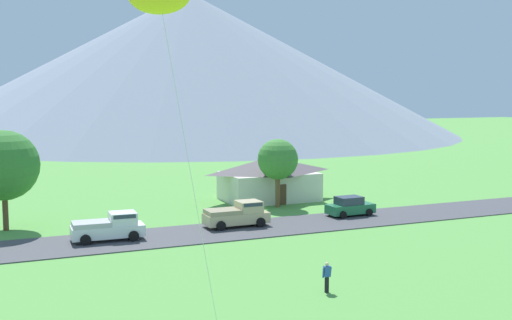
# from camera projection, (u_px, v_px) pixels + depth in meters

# --- Properties ---
(road_strip) EXTENTS (160.00, 6.60, 0.08)m
(road_strip) POSITION_uv_depth(u_px,v_px,m) (173.00, 236.00, 47.66)
(road_strip) COLOR #424247
(road_strip) RESTS_ON ground
(mountain_west_ridge) EXTENTS (111.19, 111.19, 33.74)m
(mountain_west_ridge) POSITION_uv_depth(u_px,v_px,m) (221.00, 71.00, 181.93)
(mountain_west_ridge) COLOR slate
(mountain_west_ridge) RESTS_ON ground
(mountain_far_west_ridge) EXTENTS (100.14, 100.14, 21.26)m
(mountain_far_west_ridge) POSITION_uv_depth(u_px,v_px,m) (225.00, 93.00, 163.53)
(mountain_far_west_ridge) COLOR #8E939E
(mountain_far_west_ridge) RESTS_ON ground
(mountain_east_ridge) EXTENTS (137.14, 137.14, 36.56)m
(mountain_east_ridge) POSITION_uv_depth(u_px,v_px,m) (189.00, 64.00, 164.23)
(mountain_east_ridge) COLOR gray
(mountain_east_ridge) RESTS_ON ground
(house_left_center) EXTENTS (9.77, 6.55, 4.36)m
(house_left_center) POSITION_uv_depth(u_px,v_px,m) (269.00, 178.00, 63.65)
(house_left_center) COLOR beige
(house_left_center) RESTS_ON ground
(tree_near_left) EXTENTS (3.84, 3.84, 6.49)m
(tree_near_left) POSITION_uv_depth(u_px,v_px,m) (278.00, 160.00, 59.38)
(tree_near_left) COLOR brown
(tree_near_left) RESTS_ON ground
(tree_left_of_center) EXTENTS (5.52, 5.52, 7.93)m
(tree_left_of_center) POSITION_uv_depth(u_px,v_px,m) (3.00, 165.00, 49.24)
(tree_left_of_center) COLOR brown
(tree_left_of_center) RESTS_ON ground
(parked_car_green_west_end) EXTENTS (4.25, 2.18, 1.68)m
(parked_car_green_west_end) POSITION_uv_depth(u_px,v_px,m) (350.00, 207.00, 55.38)
(parked_car_green_west_end) COLOR #237042
(parked_car_green_west_end) RESTS_ON road_strip
(pickup_truck_sand_west_side) EXTENTS (5.21, 2.34, 1.99)m
(pickup_truck_sand_west_side) POSITION_uv_depth(u_px,v_px,m) (238.00, 214.00, 50.90)
(pickup_truck_sand_west_side) COLOR #C6B284
(pickup_truck_sand_west_side) RESTS_ON road_strip
(pickup_truck_white_east_side) EXTENTS (5.27, 2.47, 1.99)m
(pickup_truck_white_east_side) POSITION_uv_depth(u_px,v_px,m) (110.00, 227.00, 46.14)
(pickup_truck_white_east_side) COLOR white
(pickup_truck_white_east_side) RESTS_ON road_strip
(kite_flyer_with_kite) EXTENTS (3.54, 2.65, 15.40)m
(kite_flyer_with_kite) POSITION_uv_depth(u_px,v_px,m) (161.00, 5.00, 24.34)
(kite_flyer_with_kite) COLOR navy
(kite_flyer_with_kite) RESTS_ON ground
(watcher_person) EXTENTS (0.56, 0.24, 1.68)m
(watcher_person) POSITION_uv_depth(u_px,v_px,m) (327.00, 277.00, 34.27)
(watcher_person) COLOR black
(watcher_person) RESTS_ON ground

